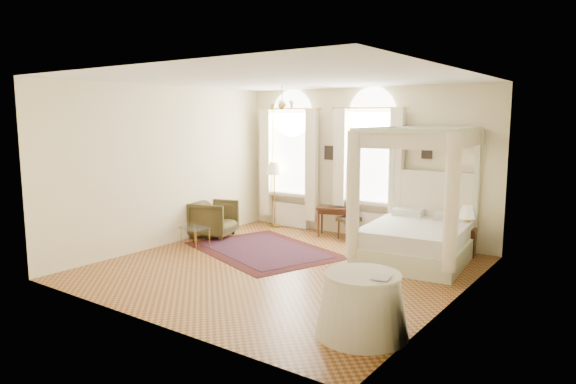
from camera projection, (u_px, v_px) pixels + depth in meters
name	position (u px, v px, depth m)	size (l,w,h in m)	color
ground	(283.00, 268.00, 9.14)	(6.00, 6.00, 0.00)	#A4662F
room_walls	(283.00, 157.00, 8.85)	(6.00, 6.00, 6.00)	#F5E4BA
window_left	(290.00, 166.00, 12.33)	(1.62, 0.27, 3.29)	white
window_right	(369.00, 172.00, 11.12)	(1.62, 0.27, 3.29)	white
chandelier	(282.00, 105.00, 10.20)	(0.51, 0.45, 0.50)	#B08D3A
wall_pictures	(366.00, 153.00, 11.20)	(2.54, 0.03, 0.39)	black
canopy_bed	(416.00, 232.00, 9.47)	(2.09, 2.46, 2.47)	beige
nightstand	(465.00, 242.00, 9.89)	(0.38, 0.34, 0.54)	#3D2110
nightstand_lamp	(467.00, 214.00, 9.77)	(0.31, 0.31, 0.45)	#B08D3A
writing_desk	(337.00, 211.00, 11.49)	(1.00, 0.74, 0.67)	#3D2110
laptop	(337.00, 206.00, 11.48)	(0.36, 0.23, 0.03)	black
stool	(349.00, 221.00, 11.27)	(0.48, 0.48, 0.47)	#44371D
armchair	(214.00, 219.00, 11.49)	(0.87, 0.89, 0.81)	#41381C
coffee_table	(195.00, 229.00, 10.56)	(0.65, 0.50, 0.41)	silver
floor_lamp	(275.00, 172.00, 12.40)	(0.41, 0.41, 1.59)	#B08D3A
oriental_rug	(264.00, 250.00, 10.32)	(3.52, 3.01, 0.01)	#41110F
side_table	(362.00, 305.00, 6.27)	(1.15, 1.15, 0.78)	silver
book	(373.00, 276.00, 6.06)	(0.20, 0.27, 0.03)	black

